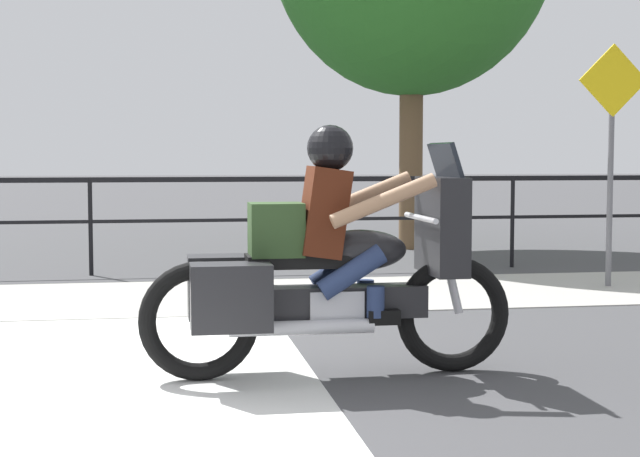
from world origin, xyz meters
name	(u,v)px	position (x,y,z in m)	size (l,w,h in m)	color
ground_plane	(34,380)	(0.00, 0.00, 0.00)	(120.00, 120.00, 0.00)	#424244
sidewalk_band	(78,299)	(0.00, 3.40, 0.01)	(44.00, 2.40, 0.01)	#A8A59E
crosswalk_band	(95,384)	(0.39, -0.20, 0.00)	(2.72, 6.00, 0.01)	silver
fence_railing	(90,198)	(0.00, 5.34, 0.89)	(36.00, 0.05, 1.13)	black
motorcycle	(327,266)	(1.82, -0.19, 0.70)	(2.37, 0.76, 1.58)	black
street_sign	(612,134)	(5.46, 3.44, 1.61)	(0.76, 0.06, 2.54)	slate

